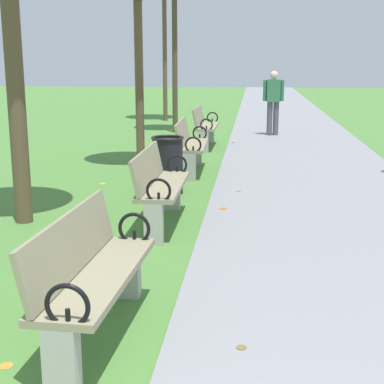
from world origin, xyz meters
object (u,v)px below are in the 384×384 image
Objects in this scene: pedestrian_walking at (273,99)px; park_bench_2 at (92,274)px; trash_bin at (168,165)px; park_bench_5 at (205,126)px; park_bench_4 at (190,145)px; park_bench_3 at (159,185)px.

park_bench_2 is at bearing -97.92° from pedestrian_walking.
park_bench_2 is 1.93× the size of trash_bin.
park_bench_5 is 0.99× the size of pedestrian_walking.
park_bench_2 is 1.01× the size of park_bench_5.
park_bench_5 is 4.55m from trash_bin.
pedestrian_walking reaches higher than park_bench_4.
park_bench_3 is at bearing -100.61° from pedestrian_walking.
trash_bin is at bearing 91.86° from park_bench_2.
park_bench_2 is 1.00× the size of park_bench_4.
trash_bin is at bearing -95.10° from park_bench_4.
park_bench_2 is 1.00× the size of pedestrian_walking.
park_bench_3 is at bearing -90.00° from park_bench_5.
park_bench_4 is at bearing 90.00° from park_bench_3.
park_bench_4 is 0.99× the size of pedestrian_walking.
park_bench_5 is at bearing -125.83° from pedestrian_walking.
park_bench_3 is at bearing -84.89° from trash_bin.
park_bench_3 is 3.30m from park_bench_4.
trash_bin is (-0.15, -1.65, -0.06)m from park_bench_4.
park_bench_4 reaches higher than trash_bin.
trash_bin is (-0.15, -4.54, -0.06)m from park_bench_5.
pedestrian_walking is at bearing 54.17° from park_bench_5.
pedestrian_walking is at bearing 79.39° from park_bench_3.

